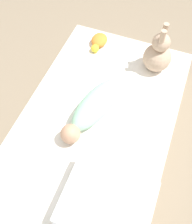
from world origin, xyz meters
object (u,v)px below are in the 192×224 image
Objects in this scene: pillow at (107,204)px; turtle_plush at (99,41)px; swaddled_baby at (94,107)px; bunny_plush at (158,54)px.

pillow reaches higher than turtle_plush.
pillow is 1.08m from turtle_plush.
turtle_plush is at bearing -157.26° from pillow.
bunny_plush is (-0.48, 0.24, 0.04)m from swaddled_baby.
swaddled_baby is 1.52× the size of bunny_plush.
pillow is 0.93m from bunny_plush.
pillow is at bearing 43.70° from swaddled_baby.
pillow is at bearing 0.36° from bunny_plush.
bunny_plush is at bearing -179.64° from pillow.
swaddled_baby reaches higher than turtle_plush.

